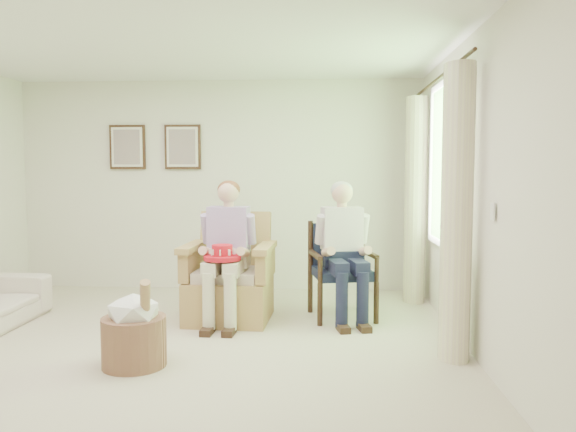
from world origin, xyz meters
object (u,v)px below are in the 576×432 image
object	(u,v)px
wicker_armchair	(230,286)
hatbox	(134,330)
person_wicker	(227,242)
wood_armchair	(342,266)
red_hat	(222,255)
person_dark	(343,241)

from	to	relation	value
wicker_armchair	hatbox	world-z (taller)	wicker_armchair
wicker_armchair	person_wicker	world-z (taller)	person_wicker
wood_armchair	person_wicker	world-z (taller)	person_wicker
red_hat	hatbox	size ratio (longest dim) A/B	0.49
wood_armchair	red_hat	distance (m)	1.27
person_wicker	person_dark	distance (m)	1.14
wicker_armchair	hatbox	distance (m)	1.49
red_hat	hatbox	xyz separation A→B (m)	(-0.49, -1.06, -0.43)
wicker_armchair	person_dark	xyz separation A→B (m)	(1.12, 0.04, 0.45)
person_dark	hatbox	bearing A→B (deg)	-149.99
hatbox	wicker_armchair	bearing A→B (deg)	70.35
wood_armchair	person_wicker	xyz separation A→B (m)	(-1.12, -0.34, 0.28)
red_hat	hatbox	distance (m)	1.24
wicker_armchair	hatbox	size ratio (longest dim) A/B	1.49
wicker_armchair	red_hat	size ratio (longest dim) A/B	3.05
person_wicker	red_hat	world-z (taller)	person_wicker
wicker_armchair	person_wicker	xyz separation A→B (m)	(0.00, -0.14, 0.46)
wood_armchair	person_wicker	size ratio (longest dim) A/B	0.69
person_dark	hatbox	size ratio (longest dim) A/B	1.89
wicker_armchair	person_wicker	distance (m)	0.48
person_wicker	red_hat	size ratio (longest dim) A/B	3.91
wicker_armchair	hatbox	bearing A→B (deg)	-107.23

